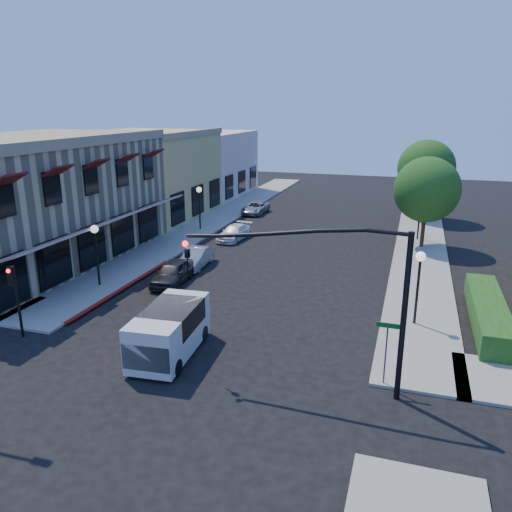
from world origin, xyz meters
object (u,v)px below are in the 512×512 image
(lamppost_right_near, at_px, (419,270))
(signal_mast_arm, at_px, (341,282))
(street_name_sign, at_px, (387,343))
(white_van, at_px, (169,329))
(parked_car_d, at_px, (255,208))
(secondary_signal, at_px, (14,288))
(street_tree_b, at_px, (426,168))
(parked_car_a, at_px, (173,273))
(lamppost_left_far, at_px, (199,197))
(lamppost_left_near, at_px, (95,240))
(parked_car_b, at_px, (196,258))
(lamppost_right_far, at_px, (420,205))
(parked_car_c, at_px, (234,233))
(street_tree_a, at_px, (427,190))

(lamppost_right_near, bearing_deg, signal_mast_arm, -112.12)
(street_name_sign, distance_m, white_van, 8.52)
(lamppost_right_near, distance_m, parked_car_d, 26.26)
(secondary_signal, xyz_separation_m, street_name_sign, (15.50, 0.79, -0.62))
(street_tree_b, distance_m, parked_car_a, 26.37)
(lamppost_right_near, relative_size, parked_car_d, 0.90)
(street_tree_b, height_order, lamppost_right_near, street_tree_b)
(street_name_sign, bearing_deg, secondary_signal, -177.07)
(secondary_signal, height_order, lamppost_left_far, lamppost_left_far)
(lamppost_left_near, distance_m, lamppost_left_far, 14.00)
(signal_mast_arm, height_order, parked_car_b, signal_mast_arm)
(street_tree_b, bearing_deg, signal_mast_arm, -95.51)
(lamppost_left_far, height_order, lamppost_right_far, same)
(lamppost_left_far, bearing_deg, parked_car_d, 73.27)
(lamppost_right_near, bearing_deg, parked_car_a, 172.54)
(street_tree_b, height_order, parked_car_b, street_tree_b)
(signal_mast_arm, relative_size, parked_car_c, 2.10)
(street_tree_a, bearing_deg, lamppost_left_far, 180.00)
(lamppost_right_far, distance_m, parked_car_c, 14.06)
(white_van, bearing_deg, parked_car_b, 109.00)
(parked_car_c, bearing_deg, white_van, -71.05)
(signal_mast_arm, distance_m, secondary_signal, 13.97)
(street_tree_a, height_order, parked_car_c, street_tree_a)
(white_van, bearing_deg, secondary_signal, -175.55)
(lamppost_left_far, xyz_separation_m, parked_car_d, (2.30, 7.65, -2.18))
(street_tree_a, distance_m, secondary_signal, 26.64)
(street_tree_a, distance_m, white_van, 22.52)
(street_name_sign, relative_size, parked_car_b, 0.68)
(secondary_signal, bearing_deg, lamppost_right_near, 21.78)
(lamppost_left_far, relative_size, parked_car_c, 0.94)
(lamppost_left_near, xyz_separation_m, parked_car_d, (2.30, 21.65, -2.18))
(parked_car_b, bearing_deg, lamppost_left_near, -129.35)
(secondary_signal, height_order, parked_car_d, secondary_signal)
(street_name_sign, relative_size, parked_car_a, 0.65)
(street_name_sign, xyz_separation_m, lamppost_left_near, (-16.00, 5.80, 1.04))
(secondary_signal, height_order, street_name_sign, secondary_signal)
(lamppost_right_far, bearing_deg, lamppost_right_near, -90.00)
(street_tree_b, relative_size, lamppost_right_far, 1.97)
(street_tree_a, distance_m, parked_car_b, 16.70)
(street_tree_b, relative_size, street_name_sign, 2.81)
(lamppost_left_far, distance_m, parked_car_b, 9.96)
(secondary_signal, bearing_deg, lamppost_right_far, 53.86)
(street_tree_b, xyz_separation_m, parked_car_d, (-15.00, -2.35, -3.99))
(street_tree_b, height_order, lamppost_left_near, street_tree_b)
(signal_mast_arm, bearing_deg, parked_car_b, 132.81)
(lamppost_right_near, height_order, parked_car_b, lamppost_right_near)
(lamppost_left_near, bearing_deg, street_tree_b, 54.21)
(street_tree_b, height_order, lamppost_left_far, street_tree_b)
(street_name_sign, distance_m, lamppost_right_near, 5.98)
(street_tree_a, bearing_deg, parked_car_d, 152.97)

